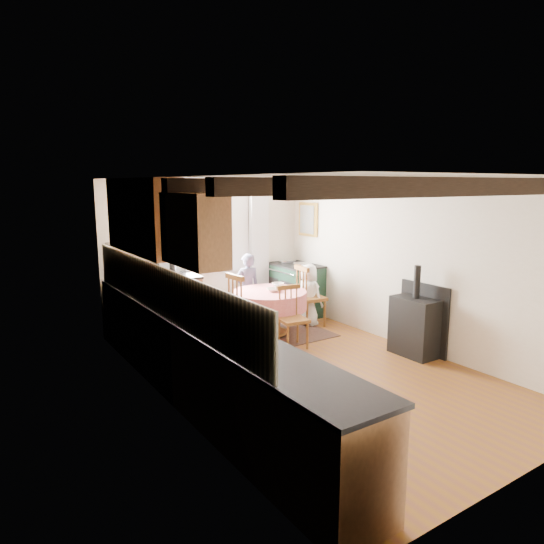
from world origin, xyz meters
TOP-DOWN VIEW (x-y plane):
  - floor at (0.00, 0.00)m, footprint 3.60×5.50m
  - ceiling at (0.00, 0.00)m, footprint 3.60×5.50m
  - wall_back at (0.00, 2.75)m, footprint 3.60×0.00m
  - wall_front at (0.00, -2.75)m, footprint 3.60×0.00m
  - wall_left at (-1.80, 0.00)m, footprint 0.00×5.50m
  - wall_right at (1.80, 0.00)m, footprint 0.00×5.50m
  - beam_a at (0.00, -2.00)m, footprint 3.60×0.16m
  - beam_b at (0.00, -1.00)m, footprint 3.60×0.16m
  - beam_c at (0.00, 0.00)m, footprint 3.60×0.16m
  - beam_d at (0.00, 1.00)m, footprint 3.60×0.16m
  - beam_e at (0.00, 2.00)m, footprint 3.60×0.16m
  - splash_left at (-1.78, 0.30)m, footprint 0.02×4.50m
  - splash_back at (-1.00, 2.73)m, footprint 1.40×0.02m
  - base_cabinet_left at (-1.50, 0.00)m, footprint 0.60×5.30m
  - base_cabinet_back at (-1.05, 2.45)m, footprint 1.30×0.60m
  - worktop_left at (-1.48, 0.00)m, footprint 0.64×5.30m
  - worktop_back at (-1.05, 2.43)m, footprint 1.30×0.64m
  - wall_cabinet_glass at (-1.63, 1.20)m, footprint 0.34×1.80m
  - wall_cabinet_solid at (-1.63, -0.30)m, footprint 0.34×0.90m
  - window_frame at (0.10, 2.73)m, footprint 1.34×0.03m
  - window_pane at (0.10, 2.74)m, footprint 1.20×0.01m
  - curtain_left at (-0.75, 2.65)m, footprint 0.35×0.10m
  - curtain_right at (0.95, 2.65)m, footprint 0.35×0.10m
  - curtain_rod at (0.10, 2.65)m, footprint 2.00×0.03m
  - wall_picture at (1.77, 2.30)m, footprint 0.04×0.50m
  - wall_plate at (1.05, 2.72)m, footprint 0.30×0.02m
  - rug at (0.42, 1.51)m, footprint 1.76×1.37m
  - dining_table at (0.42, 1.51)m, footprint 1.15×1.15m
  - chair_near at (0.37, 0.81)m, footprint 0.44×0.46m
  - chair_left at (-0.40, 1.43)m, footprint 0.50×0.48m
  - chair_right at (1.27, 1.55)m, footprint 0.51×0.49m
  - aga_range at (1.47, 2.28)m, footprint 0.66×1.02m
  - cast_iron_stove at (1.58, -0.35)m, footprint 0.38×0.63m
  - child_far at (0.46, 2.25)m, footprint 0.47×0.34m
  - child_right at (1.25, 1.60)m, footprint 0.47×0.58m
  - bowl_a at (0.47, 1.46)m, footprint 0.27×0.27m
  - bowl_b at (0.72, 1.72)m, footprint 0.26×0.26m
  - cup at (0.59, 1.54)m, footprint 0.11×0.11m
  - canister_tall at (-1.23, 2.47)m, footprint 0.14×0.14m
  - canister_wide at (-1.08, 2.43)m, footprint 0.16×0.16m
  - canister_slim at (-0.79, 2.38)m, footprint 0.10×0.10m

SIDE VIEW (x-z plane):
  - floor at x=0.00m, z-range 0.00..0.00m
  - rug at x=0.42m, z-range 0.00..0.01m
  - dining_table at x=0.42m, z-range 0.00..0.70m
  - base_cabinet_left at x=-1.50m, z-range 0.00..0.88m
  - base_cabinet_back at x=-1.05m, z-range 0.00..0.88m
  - chair_near at x=0.37m, z-range 0.00..0.90m
  - aga_range at x=1.47m, z-range 0.00..0.94m
  - chair_right at x=1.27m, z-range 0.00..1.02m
  - child_right at x=1.25m, z-range 0.00..1.03m
  - chair_left at x=-0.40m, z-range 0.00..1.04m
  - child_far at x=0.46m, z-range 0.00..1.19m
  - cast_iron_stove at x=1.58m, z-range 0.00..1.25m
  - bowl_a at x=0.47m, z-range 0.70..0.75m
  - bowl_b at x=0.72m, z-range 0.70..0.76m
  - cup at x=0.59m, z-range 0.70..0.79m
  - worktop_left at x=-1.48m, z-range 0.88..0.92m
  - worktop_back at x=-1.05m, z-range 0.88..0.92m
  - canister_wide at x=-1.08m, z-range 0.92..1.10m
  - canister_tall at x=-1.23m, z-range 0.92..1.16m
  - canister_slim at x=-0.79m, z-range 0.92..1.19m
  - curtain_left at x=-0.75m, z-range 0.05..2.15m
  - curtain_right at x=0.95m, z-range 0.05..2.15m
  - wall_back at x=0.00m, z-range 0.00..2.40m
  - wall_front at x=0.00m, z-range 0.00..2.40m
  - wall_left at x=-1.80m, z-range 0.00..2.40m
  - wall_right at x=1.80m, z-range 0.00..2.40m
  - splash_left at x=-1.78m, z-range 0.92..1.48m
  - splash_back at x=-1.00m, z-range 0.92..1.48m
  - window_frame at x=0.10m, z-range 0.83..2.37m
  - window_pane at x=0.10m, z-range 0.90..2.30m
  - wall_picture at x=1.77m, z-range 1.40..2.00m
  - wall_plate at x=1.05m, z-range 1.55..1.85m
  - wall_cabinet_solid at x=-1.63m, z-range 1.55..2.25m
  - wall_cabinet_glass at x=-1.63m, z-range 1.50..2.40m
  - curtain_rod at x=0.10m, z-range 2.19..2.22m
  - beam_a at x=0.00m, z-range 2.23..2.39m
  - beam_b at x=0.00m, z-range 2.23..2.39m
  - beam_c at x=0.00m, z-range 2.23..2.39m
  - beam_d at x=0.00m, z-range 2.23..2.39m
  - beam_e at x=0.00m, z-range 2.23..2.39m
  - ceiling at x=0.00m, z-range 2.40..2.40m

